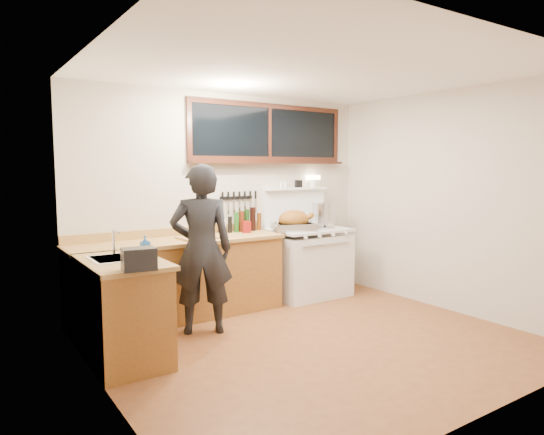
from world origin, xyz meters
TOP-DOWN VIEW (x-y plane):
  - ground_plane at (0.00, 0.00)m, footprint 4.00×3.50m
  - room_shell at (0.00, 0.00)m, footprint 4.10×3.60m
  - counter_back at (-0.80, 1.45)m, footprint 2.44×0.64m
  - counter_left at (-1.70, 0.62)m, footprint 0.64×1.09m
  - sink_unit at (-1.68, 0.70)m, footprint 0.50×0.45m
  - vintage_stove at (1.00, 1.41)m, footprint 1.02×0.74m
  - back_window at (0.60, 1.72)m, footprint 2.32×0.13m
  - left_doorway at (-1.99, -0.55)m, footprint 0.02×1.04m
  - knife_strip at (0.12, 1.73)m, footprint 0.52×0.03m
  - man at (-0.80, 0.88)m, footprint 0.75×0.63m
  - soap_bottle at (-1.43, 0.75)m, footprint 0.08×0.09m
  - toaster at (-1.70, 0.12)m, footprint 0.28×0.21m
  - cutting_board at (-0.57, 1.41)m, footprint 0.47×0.36m
  - roast_turkey at (0.71, 1.33)m, footprint 0.59×0.51m
  - stockpot at (1.40, 1.56)m, footprint 0.38×0.38m
  - saucepan at (0.94, 1.54)m, footprint 0.18×0.29m
  - pot_lid at (1.19, 1.29)m, footprint 0.32×0.32m
  - coffee_tin at (0.11, 1.50)m, footprint 0.11×0.10m
  - pitcher at (-0.15, 1.65)m, footprint 0.11×0.11m
  - bottle_cluster at (0.18, 1.63)m, footprint 0.48×0.07m

SIDE VIEW (x-z plane):
  - ground_plane at x=0.00m, z-range -0.02..0.00m
  - counter_left at x=-1.70m, z-range 0.00..0.90m
  - counter_back at x=-0.80m, z-range -0.05..0.95m
  - vintage_stove at x=1.00m, z-range -0.33..1.26m
  - sink_unit at x=-1.68m, z-range 0.66..1.03m
  - man at x=-0.80m, z-range 0.00..1.74m
  - pot_lid at x=1.19m, z-range 0.89..0.93m
  - cutting_board at x=-0.57m, z-range 0.88..1.03m
  - saucepan at x=0.94m, z-range 0.90..1.02m
  - coffee_tin at x=0.11m, z-range 0.90..1.05m
  - toaster at x=-1.70m, z-range 0.90..1.08m
  - soap_bottle at x=-1.43m, z-range 0.90..1.08m
  - pitcher at x=-0.15m, z-range 0.90..1.08m
  - roast_turkey at x=0.71m, z-range 0.87..1.14m
  - bottle_cluster at x=0.18m, z-range 0.88..1.18m
  - stockpot at x=1.40m, z-range 0.90..1.21m
  - left_doorway at x=-1.99m, z-range 0.00..2.17m
  - knife_strip at x=0.12m, z-range 1.17..1.45m
  - room_shell at x=0.00m, z-range 0.32..2.97m
  - back_window at x=0.60m, z-range 1.68..2.45m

